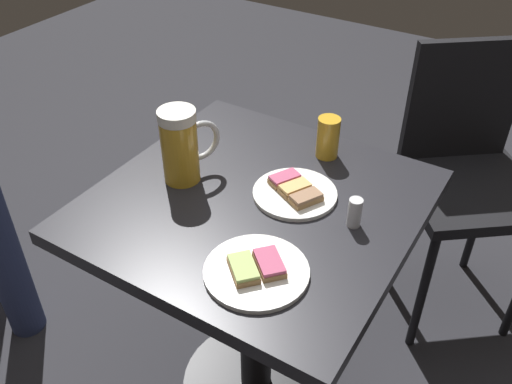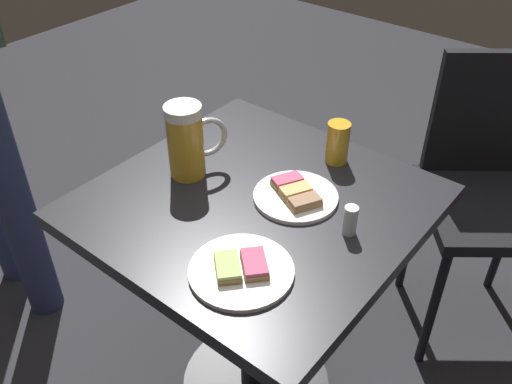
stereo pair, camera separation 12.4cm
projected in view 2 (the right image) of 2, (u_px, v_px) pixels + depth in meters
The scene contains 8 objects.
ground_plane at pixel (256, 383), 1.68m from camera, with size 6.00×6.00×0.00m, color #28282D.
cafe_table at pixel (256, 252), 1.36m from camera, with size 0.70×0.69×0.71m.
plate_near at pixel (296, 195), 1.25m from camera, with size 0.19×0.19×0.03m.
plate_far at pixel (241, 269), 1.06m from camera, with size 0.21×0.21×0.03m.
beer_mug at pixel (188, 141), 1.28m from camera, with size 0.09×0.14×0.18m.
beer_glass_small at pixel (338, 143), 1.35m from camera, with size 0.06×0.06×0.11m, color gold.
salt_shaker at pixel (350, 220), 1.14m from camera, with size 0.03×0.03×0.07m, color silver.
cafe_chair at pixel (489, 182), 1.61m from camera, with size 0.53×0.53×0.89m.
Camera 2 is at (-0.62, 0.77, 1.48)m, focal length 38.81 mm.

